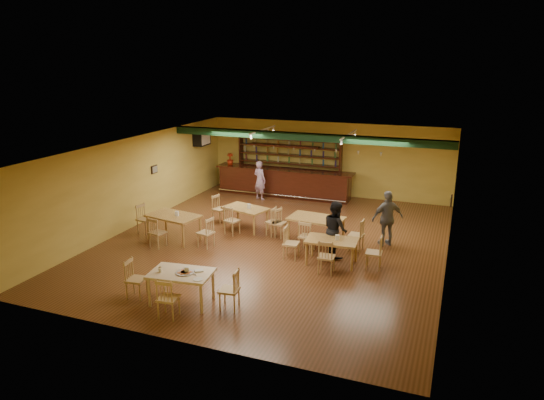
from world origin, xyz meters
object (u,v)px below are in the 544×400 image
at_px(dining_table_c, 174,227).
at_px(near_table, 182,287).
at_px(patron_bar, 260,180).
at_px(patron_right_a, 336,229).
at_px(dining_table_a, 246,218).
at_px(bar_counter, 284,182).
at_px(dining_table_d, 331,251).
at_px(dining_table_b, 316,230).

height_order(dining_table_c, near_table, dining_table_c).
bearing_deg(patron_bar, patron_right_a, 152.82).
height_order(patron_bar, patron_right_a, patron_right_a).
height_order(dining_table_c, patron_bar, patron_bar).
bearing_deg(dining_table_a, bar_counter, 108.48).
relative_size(dining_table_c, dining_table_d, 1.14).
bearing_deg(bar_counter, near_table, -84.42).
distance_m(bar_counter, dining_table_c, 6.27).
height_order(bar_counter, dining_table_d, bar_counter).
bearing_deg(bar_counter, dining_table_b, -60.13).
height_order(dining_table_d, patron_right_a, patron_right_a).
height_order(dining_table_b, dining_table_c, dining_table_b).
bearing_deg(dining_table_c, dining_table_d, 9.35).
relative_size(bar_counter, dining_table_b, 3.51).
distance_m(dining_table_c, dining_table_d, 5.06).
height_order(dining_table_d, near_table, near_table).
distance_m(dining_table_a, dining_table_b, 2.61).
distance_m(bar_counter, dining_table_a, 4.33).
bearing_deg(dining_table_c, patron_right_a, 15.99).
distance_m(dining_table_a, patron_bar, 3.64).
height_order(dining_table_a, dining_table_d, dining_table_a).
distance_m(dining_table_d, patron_right_a, 0.75).
xyz_separation_m(dining_table_b, patron_right_a, (0.80, -0.80, 0.40)).
bearing_deg(patron_bar, dining_table_d, 149.85).
relative_size(bar_counter, dining_table_c, 3.59).
distance_m(dining_table_a, near_table, 5.40).
relative_size(near_table, patron_right_a, 0.87).
distance_m(dining_table_b, near_table, 5.19).
height_order(dining_table_a, patron_bar, patron_bar).
xyz_separation_m(bar_counter, patron_right_a, (3.56, -5.60, 0.25)).
bearing_deg(patron_right_a, dining_table_a, 30.94).
height_order(bar_counter, near_table, bar_counter).
xyz_separation_m(dining_table_a, dining_table_c, (-1.65, -1.77, 0.04)).
height_order(near_table, patron_right_a, patron_right_a).
distance_m(near_table, patron_right_a, 4.85).
relative_size(bar_counter, patron_right_a, 3.53).
bearing_deg(patron_bar, bar_counter, -110.60).
height_order(dining_table_d, patron_bar, patron_bar).
bearing_deg(dining_table_a, patron_bar, 120.72).
xyz_separation_m(bar_counter, dining_table_b, (2.76, -4.80, -0.16)).
bearing_deg(near_table, dining_table_a, 91.07).
bearing_deg(dining_table_c, patron_bar, 92.51).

